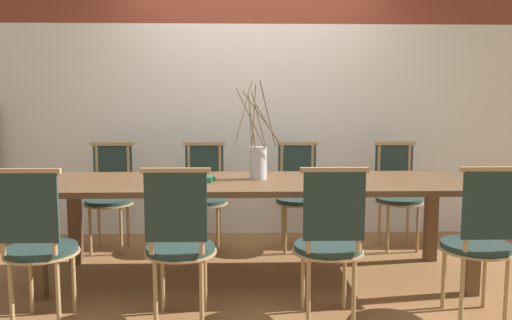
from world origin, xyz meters
TOP-DOWN VIEW (x-y plane):
  - ground_plane at (0.00, 0.00)m, footprint 16.00×16.00m
  - wall_rear at (0.00, 1.31)m, footprint 12.00×0.06m
  - dining_table at (0.00, 0.00)m, footprint 3.12×0.95m
  - chair_near_leftend at (-1.28, -0.78)m, footprint 0.43×0.43m
  - chair_near_left at (-0.47, -0.78)m, footprint 0.43×0.43m
  - chair_near_center at (0.41, -0.78)m, footprint 0.43×0.43m
  - chair_near_right at (1.31, -0.78)m, footprint 0.43×0.43m
  - chair_far_leftend at (-1.28, 0.78)m, footprint 0.43×0.43m
  - chair_far_left at (-0.45, 0.78)m, footprint 0.43×0.43m
  - chair_far_center at (0.40, 0.78)m, footprint 0.43×0.43m
  - chair_far_right at (1.30, 0.78)m, footprint 0.43×0.43m
  - vase_centerpiece at (0.02, 0.06)m, footprint 0.37×0.37m
  - book_stack at (-0.42, -0.00)m, footprint 0.24×0.22m

SIDE VIEW (x-z plane):
  - ground_plane at x=0.00m, z-range 0.00..0.00m
  - chair_near_leftend at x=-1.28m, z-range 0.03..0.98m
  - chair_near_left at x=-0.47m, z-range 0.03..0.98m
  - chair_near_center at x=0.41m, z-range 0.03..0.98m
  - chair_near_right at x=1.31m, z-range 0.03..0.98m
  - chair_far_leftend at x=-1.28m, z-range 0.03..0.98m
  - chair_far_left at x=-0.45m, z-range 0.03..0.98m
  - chair_far_center at x=0.40m, z-range 0.03..0.98m
  - chair_far_right at x=1.30m, z-range 0.03..0.98m
  - dining_table at x=0.00m, z-range 0.29..1.03m
  - book_stack at x=-0.42m, z-range 0.74..0.77m
  - vase_centerpiece at x=0.02m, z-range 0.51..1.24m
  - wall_rear at x=0.00m, z-range 0.00..3.20m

